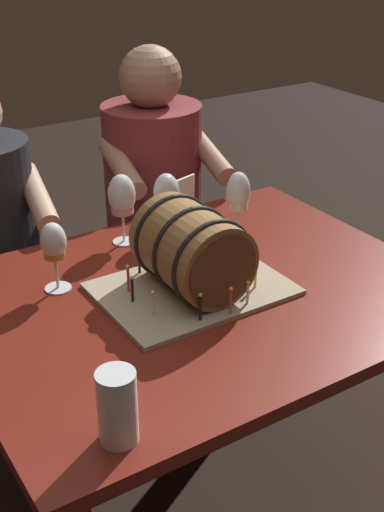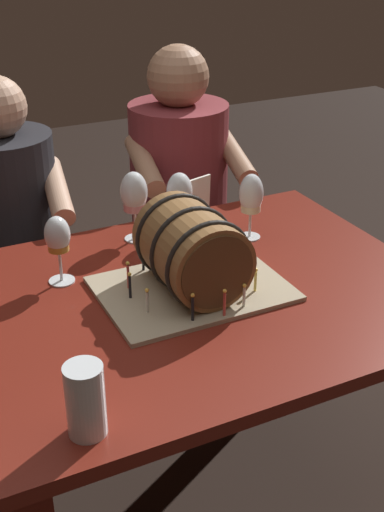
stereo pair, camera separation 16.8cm
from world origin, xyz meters
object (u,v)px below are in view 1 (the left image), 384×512
(dining_table, at_px, (198,327))
(wine_glass_amber, at_px, (54,245))
(wine_glass_empty, at_px, (166,193))
(menu_card, at_px, (181,203))
(wine_glass_white, at_px, (238,194))
(beer_pint, at_px, (118,409))
(person_seated_right, at_px, (155,218))
(barrel_cake, at_px, (192,254))
(wine_glass_rose, at_px, (122,198))

(dining_table, xyz_separation_m, wine_glass_amber, (-0.30, 0.20, 0.24))
(wine_glass_empty, xyz_separation_m, menu_card, (0.06, 0.02, -0.05))
(wine_glass_white, distance_m, menu_card, 0.18)
(wine_glass_white, relative_size, beer_pint, 1.34)
(dining_table, height_order, wine_glass_amber, wine_glass_amber)
(wine_glass_white, xyz_separation_m, person_seated_right, (0.04, 0.57, -0.30))
(wine_glass_white, xyz_separation_m, menu_card, (-0.11, 0.13, -0.05))
(wine_glass_white, relative_size, person_seated_right, 0.17)
(barrel_cake, height_order, beer_pint, barrel_cake)
(beer_pint, bearing_deg, person_seated_right, 57.73)
(wine_glass_amber, distance_m, menu_card, 0.49)
(wine_glass_empty, xyz_separation_m, wine_glass_rose, (-0.13, 0.02, 0.01))
(wine_glass_white, height_order, wine_glass_rose, wine_glass_rose)
(menu_card, height_order, person_seated_right, person_seated_right)
(wine_glass_rose, xyz_separation_m, beer_pint, (-0.39, -0.73, -0.07))
(wine_glass_white, distance_m, wine_glass_rose, 0.34)
(menu_card, bearing_deg, wine_glass_amber, -178.32)
(beer_pint, relative_size, person_seated_right, 0.12)
(barrel_cake, relative_size, wine_glass_rose, 2.23)
(wine_glass_white, relative_size, menu_card, 1.24)
(wine_glass_amber, bearing_deg, wine_glass_empty, 17.65)
(wine_glass_amber, xyz_separation_m, person_seated_right, (0.61, 0.58, -0.30))
(beer_pint, bearing_deg, wine_glass_rose, 61.93)
(barrel_cake, bearing_deg, beer_pint, -136.48)
(beer_pint, xyz_separation_m, menu_card, (0.58, 0.72, 0.01))
(barrel_cake, height_order, wine_glass_rose, barrel_cake)
(wine_glass_amber, bearing_deg, menu_card, 17.59)
(wine_glass_empty, distance_m, wine_glass_white, 0.21)
(wine_glass_empty, bearing_deg, wine_glass_amber, -162.35)
(barrel_cake, bearing_deg, menu_card, 62.36)
(wine_glass_amber, relative_size, person_seated_right, 0.15)
(dining_table, distance_m, wine_glass_amber, 0.43)
(wine_glass_empty, bearing_deg, person_seated_right, 65.09)
(menu_card, bearing_deg, wine_glass_rose, 162.80)
(wine_glass_rose, bearing_deg, menu_card, -1.28)
(person_seated_right, bearing_deg, menu_card, -108.97)
(dining_table, distance_m, menu_card, 0.43)
(wine_glass_white, height_order, menu_card, wine_glass_white)
(dining_table, bearing_deg, beer_pint, -138.06)
(wine_glass_white, bearing_deg, dining_table, -142.21)
(wine_glass_white, distance_m, person_seated_right, 0.64)
(wine_glass_white, bearing_deg, menu_card, 130.31)
(wine_glass_rose, relative_size, beer_pint, 1.41)
(barrel_cake, xyz_separation_m, wine_glass_empty, (0.12, 0.32, 0.03))
(wine_glass_rose, height_order, menu_card, wine_glass_rose)
(person_seated_right, bearing_deg, wine_glass_empty, -114.91)
(wine_glass_rose, distance_m, beer_pint, 0.83)
(dining_table, xyz_separation_m, barrel_cake, (-0.02, 0.01, 0.22))
(wine_glass_empty, bearing_deg, dining_table, -107.08)
(wine_glass_rose, bearing_deg, wine_glass_white, -24.14)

